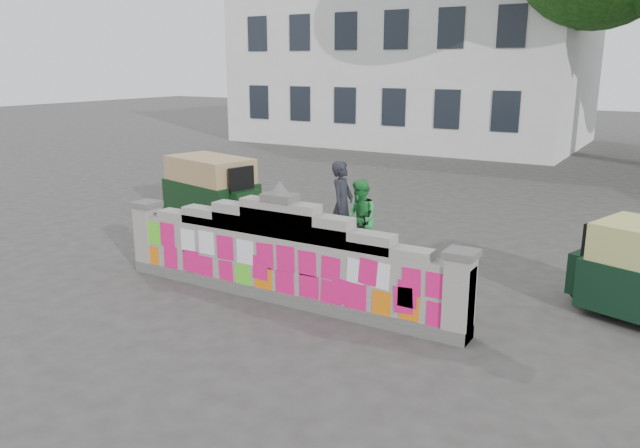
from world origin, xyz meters
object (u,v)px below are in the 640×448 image
at_px(cyclist_rider, 342,218).
at_px(pedestrian, 360,220).
at_px(cyclist_bike, 342,235).
at_px(rickshaw_left, 212,187).

bearing_deg(cyclist_rider, pedestrian, -48.60).
relative_size(cyclist_bike, cyclist_rider, 1.12).
bearing_deg(rickshaw_left, pedestrian, 0.95).
bearing_deg(cyclist_rider, cyclist_bike, -96.85).
xyz_separation_m(cyclist_rider, pedestrian, (0.25, 0.28, -0.07)).
relative_size(cyclist_rider, pedestrian, 1.09).
distance_m(cyclist_rider, rickshaw_left, 4.65).
distance_m(cyclist_bike, pedestrian, 0.48).
height_order(cyclist_rider, rickshaw_left, cyclist_rider).
bearing_deg(cyclist_bike, cyclist_rider, 83.15).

